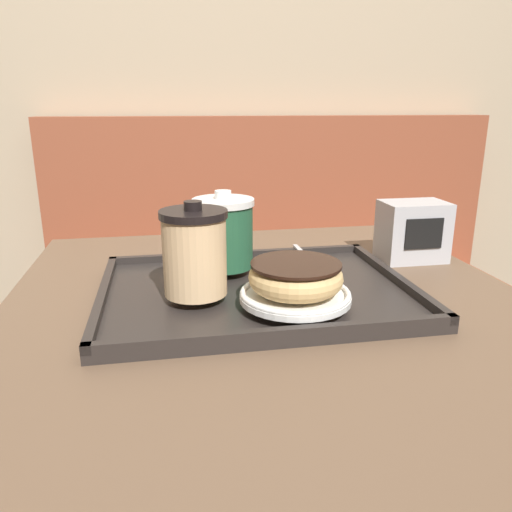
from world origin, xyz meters
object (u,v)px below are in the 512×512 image
at_px(coffee_cup_rear, 224,232).
at_px(spoon, 315,264).
at_px(coffee_cup_front, 195,252).
at_px(napkin_dispenser, 413,231).
at_px(donut_chocolate_glazed, 296,276).

xyz_separation_m(coffee_cup_rear, spoon, (0.14, -0.03, -0.05)).
relative_size(coffee_cup_front, coffee_cup_rear, 1.05).
distance_m(coffee_cup_rear, napkin_dispenser, 0.36).
bearing_deg(napkin_dispenser, coffee_cup_rear, -171.88).
xyz_separation_m(donut_chocolate_glazed, spoon, (0.07, 0.13, -0.03)).
xyz_separation_m(coffee_cup_front, spoon, (0.20, 0.09, -0.06)).
distance_m(coffee_cup_rear, donut_chocolate_glazed, 0.18).
xyz_separation_m(spoon, napkin_dispenser, (0.21, 0.08, 0.03)).
height_order(coffee_cup_front, napkin_dispenser, coffee_cup_front).
bearing_deg(donut_chocolate_glazed, spoon, 63.36).
height_order(coffee_cup_front, spoon, coffee_cup_front).
distance_m(donut_chocolate_glazed, spoon, 0.15).
bearing_deg(coffee_cup_front, napkin_dispenser, 21.97).
bearing_deg(spoon, coffee_cup_front, -67.15).
xyz_separation_m(donut_chocolate_glazed, napkin_dispenser, (0.28, 0.21, -0.00)).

